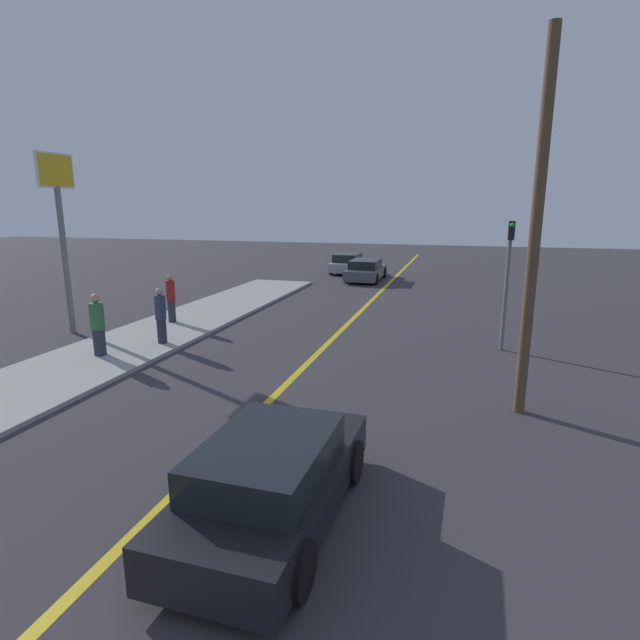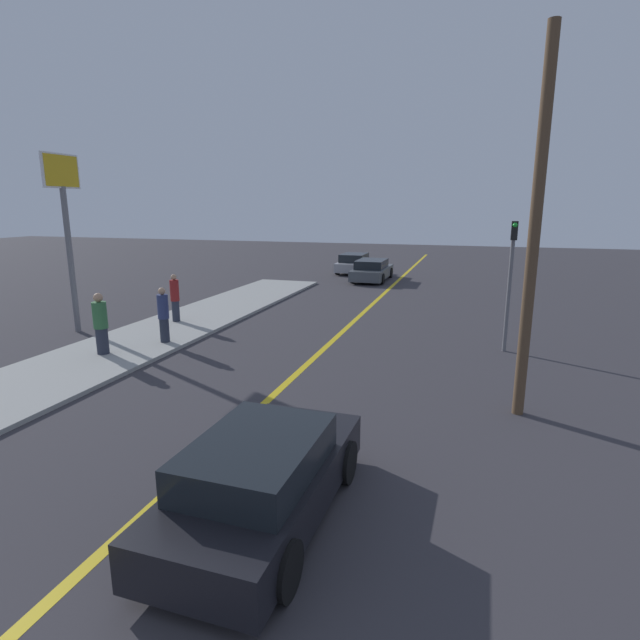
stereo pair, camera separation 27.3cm
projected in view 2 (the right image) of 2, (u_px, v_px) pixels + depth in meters
road_center_line at (347, 327)px, 18.67m from camera, size 0.20×60.00×0.01m
sidewalk_left at (141, 340)px, 16.63m from camera, size 3.46×27.87×0.11m
car_near_right_lane at (263, 479)px, 7.09m from camera, size 1.99×4.24×1.34m
car_ahead_center at (372, 270)px, 30.30m from camera, size 1.98×4.64×1.28m
car_far_distant at (354, 263)px, 33.84m from camera, size 1.93×4.23×1.30m
pedestrian_mid_group at (101, 324)px, 14.75m from camera, size 0.41×0.41×1.84m
pedestrian_far_standing at (163, 315)px, 16.04m from camera, size 0.35×0.35×1.79m
pedestrian_by_sign at (175, 298)px, 18.95m from camera, size 0.33×0.33×1.81m
traffic_light at (510, 273)px, 15.01m from camera, size 0.18×0.40×4.00m
roadside_sign at (65, 206)px, 17.06m from camera, size 0.20×1.56×6.16m
utility_pole at (534, 233)px, 10.06m from camera, size 0.24×0.24×7.81m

